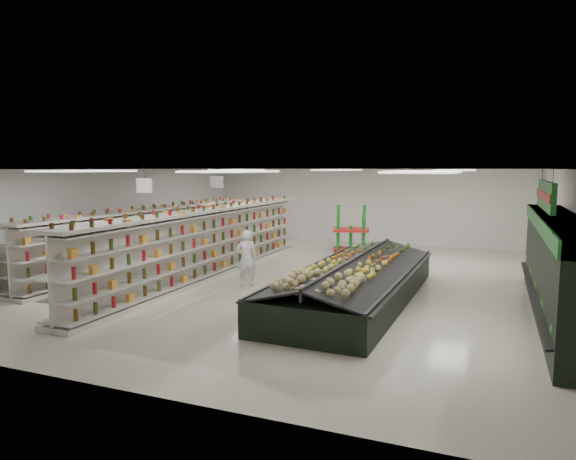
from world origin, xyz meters
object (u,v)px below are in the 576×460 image
at_px(gondola_center, 207,246).
at_px(soda_endcap, 351,232).
at_px(gondola_left, 155,238).
at_px(shopper_main, 246,258).
at_px(shopper_background, 248,229).
at_px(produce_island, 355,281).

height_order(gondola_center, soda_endcap, gondola_center).
bearing_deg(gondola_left, gondola_center, -19.99).
xyz_separation_m(shopper_main, shopper_background, (-2.95, 6.08, 0.01)).
distance_m(gondola_center, produce_island, 4.98).
height_order(gondola_left, soda_endcap, gondola_left).
xyz_separation_m(produce_island, soda_endcap, (-1.93, 6.80, 0.33)).
xyz_separation_m(gondola_center, shopper_main, (1.67, -0.71, -0.15)).
relative_size(gondola_left, shopper_main, 7.06).
relative_size(gondola_center, produce_island, 1.60).
relative_size(gondola_left, gondola_center, 0.94).
height_order(produce_island, shopper_main, shopper_main).
relative_size(gondola_center, soda_endcap, 6.87).
height_order(gondola_center, shopper_background, gondola_center).
bearing_deg(gondola_left, shopper_background, 74.49).
xyz_separation_m(gondola_left, shopper_main, (4.31, -1.78, -0.10)).
bearing_deg(soda_endcap, gondola_center, -117.12).
bearing_deg(produce_island, gondola_left, 163.61).
distance_m(gondola_left, produce_island, 7.79).
height_order(gondola_center, shopper_main, gondola_center).
relative_size(produce_island, shopper_main, 4.70).
height_order(soda_endcap, shopper_background, soda_endcap).
xyz_separation_m(produce_island, shopper_main, (-3.16, 0.42, 0.29)).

